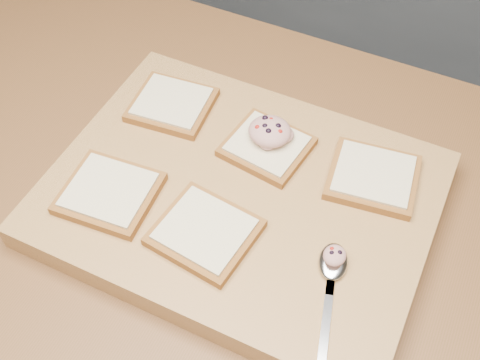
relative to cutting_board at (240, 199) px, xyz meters
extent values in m
cube|color=brown|center=(0.14, -0.01, -0.05)|extent=(2.00, 0.80, 0.06)
cube|color=tan|center=(0.00, 0.00, 0.00)|extent=(0.51, 0.39, 0.04)
cube|color=#986127|center=(-0.16, 0.10, 0.03)|extent=(0.12, 0.11, 0.01)
cube|color=beige|center=(-0.16, 0.10, 0.03)|extent=(0.11, 0.10, 0.00)
cube|color=#986127|center=(0.00, 0.08, 0.03)|extent=(0.12, 0.11, 0.01)
cube|color=beige|center=(0.00, 0.08, 0.03)|extent=(0.11, 0.10, 0.00)
cube|color=#986127|center=(0.16, 0.09, 0.03)|extent=(0.13, 0.12, 0.01)
cube|color=beige|center=(0.16, 0.09, 0.03)|extent=(0.11, 0.10, 0.00)
cube|color=#986127|center=(-0.15, -0.08, 0.03)|extent=(0.13, 0.12, 0.01)
cube|color=beige|center=(-0.15, -0.08, 0.04)|extent=(0.11, 0.10, 0.00)
cube|color=#986127|center=(-0.01, -0.08, 0.03)|extent=(0.13, 0.12, 0.01)
cube|color=beige|center=(-0.01, -0.08, 0.04)|extent=(0.11, 0.10, 0.00)
ellipsoid|color=#D8998B|center=(0.00, 0.09, 0.05)|extent=(0.06, 0.06, 0.03)
sphere|color=black|center=(0.01, 0.09, 0.06)|extent=(0.01, 0.01, 0.01)
sphere|color=black|center=(-0.01, 0.10, 0.06)|extent=(0.01, 0.01, 0.01)
sphere|color=black|center=(0.00, 0.08, 0.06)|extent=(0.01, 0.01, 0.01)
sphere|color=black|center=(0.00, 0.09, 0.06)|extent=(0.01, 0.01, 0.01)
sphere|color=#A5140C|center=(0.02, 0.09, 0.06)|extent=(0.01, 0.01, 0.01)
sphere|color=#A5140C|center=(0.00, 0.10, 0.06)|extent=(0.01, 0.01, 0.01)
sphere|color=#A5140C|center=(-0.01, 0.08, 0.06)|extent=(0.01, 0.01, 0.01)
ellipsoid|color=silver|center=(0.15, -0.05, 0.03)|extent=(0.05, 0.06, 0.01)
cube|color=silver|center=(0.16, -0.08, 0.02)|extent=(0.02, 0.04, 0.00)
cube|color=silver|center=(0.17, -0.14, 0.02)|extent=(0.04, 0.13, 0.00)
ellipsoid|color=#D8998B|center=(0.15, -0.05, 0.04)|extent=(0.03, 0.03, 0.02)
sphere|color=black|center=(0.16, -0.05, 0.05)|extent=(0.01, 0.01, 0.01)
sphere|color=black|center=(0.15, -0.06, 0.05)|extent=(0.01, 0.01, 0.01)
sphere|color=#A5140C|center=(0.15, -0.05, 0.05)|extent=(0.01, 0.01, 0.01)
camera|label=1|loc=(0.21, -0.44, 0.66)|focal=45.00mm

